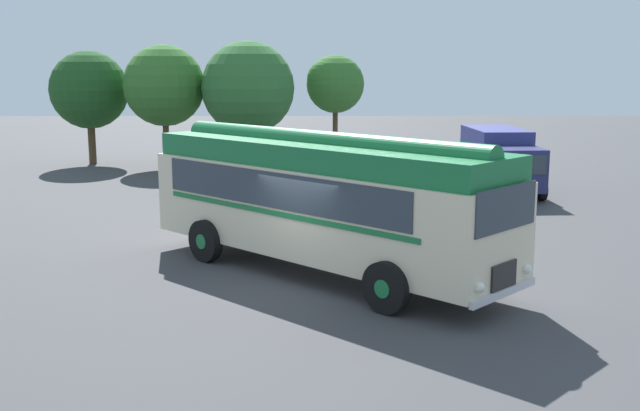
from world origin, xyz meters
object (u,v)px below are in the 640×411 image
Objects in this scene: car_near_left at (220,171)px; box_van at (500,158)px; car_far_right at (423,171)px; car_mid_left at (283,171)px; vintage_bus at (321,197)px; car_mid_right at (350,168)px.

box_van is (11.26, -0.08, 0.52)m from car_near_left.
car_far_right is 3.13m from box_van.
car_mid_left is 0.74× the size of box_van.
car_far_right is (5.66, -0.12, 0.00)m from car_mid_left.
vintage_bus reaches higher than car_mid_left.
vintage_bus is 1.53× the size of box_van.
box_van reaches higher than car_near_left.
car_mid_right is at bearing 9.15° from car_near_left.
car_far_right is at bearing -19.45° from car_mid_right.
car_mid_left is 8.76m from box_van.
car_mid_left and car_far_right have the same top height.
car_far_right is (8.18, -0.17, 0.00)m from car_near_left.
car_mid_right is at bearing 171.14° from box_van.
car_mid_left is at bearing 179.80° from box_van.
vintage_bus is at bearing -121.59° from box_van.
car_near_left is 2.52m from car_mid_left.
car_mid_right is 0.75× the size of box_van.
car_mid_left is at bearing 96.34° from vintage_bus.
car_near_left is at bearing 107.65° from vintage_bus.
car_near_left is 8.18m from car_far_right.
car_mid_right is (5.28, 0.85, 0.00)m from car_near_left.
vintage_bus reaches higher than box_van.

